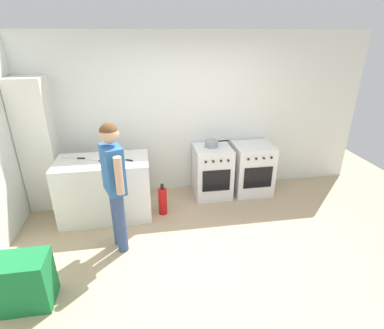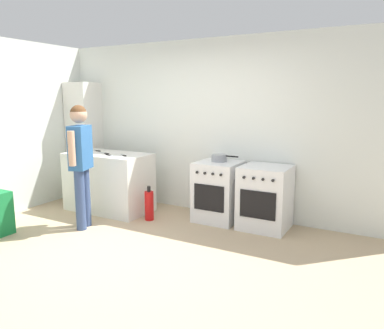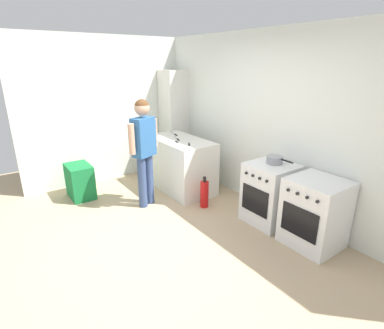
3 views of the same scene
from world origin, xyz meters
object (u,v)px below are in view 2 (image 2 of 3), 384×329
(knife_carving, at_px, (113,156))
(fire_extinguisher, at_px, (149,205))
(person, at_px, (81,156))
(oven_right, at_px, (265,197))
(knife_bread, at_px, (94,150))
(larder_cabinet, at_px, (85,140))
(oven_left, at_px, (218,191))
(pot, at_px, (219,158))
(knife_chef, at_px, (104,153))
(knife_paring, at_px, (124,155))

(knife_carving, bearing_deg, fire_extinguisher, 6.44)
(knife_carving, distance_m, person, 0.63)
(oven_right, height_order, knife_bread, knife_bread)
(larder_cabinet, bearing_deg, knife_carving, -28.55)
(person, bearing_deg, oven_left, 38.72)
(pot, relative_size, knife_carving, 1.20)
(knife_chef, bearing_deg, pot, 14.27)
(pot, height_order, knife_bread, pot)
(oven_left, xyz_separation_m, oven_right, (0.69, 0.00, 0.00))
(knife_bread, bearing_deg, person, -55.39)
(knife_carving, relative_size, knife_paring, 1.73)
(knife_paring, bearing_deg, knife_carving, -139.14)
(oven_left, bearing_deg, knife_paring, -161.86)
(oven_right, height_order, person, person)
(fire_extinguisher, bearing_deg, oven_right, 17.02)
(pot, bearing_deg, larder_cabinet, 178.77)
(oven_right, xyz_separation_m, person, (-2.15, -1.17, 0.56))
(oven_left, height_order, oven_right, same)
(person, xyz_separation_m, larder_cabinet, (-1.19, 1.27, 0.01))
(knife_chef, distance_m, knife_bread, 0.37)
(knife_bread, xyz_separation_m, fire_extinguisher, (1.23, -0.23, -0.69))
(oven_left, distance_m, fire_extinguisher, 1.01)
(oven_right, height_order, pot, pot)
(knife_carving, bearing_deg, knife_paring, 40.86)
(knife_carving, relative_size, knife_chef, 1.09)
(knife_bread, bearing_deg, oven_left, 6.82)
(oven_right, distance_m, pot, 0.85)
(knife_carving, distance_m, knife_paring, 0.16)
(oven_right, xyz_separation_m, larder_cabinet, (-3.34, 0.10, 0.57))
(pot, bearing_deg, fire_extinguisher, -148.63)
(oven_left, xyz_separation_m, larder_cabinet, (-2.65, 0.10, 0.57))
(knife_carving, bearing_deg, pot, 22.15)
(knife_paring, relative_size, knife_chef, 0.63)
(oven_right, relative_size, person, 0.51)
(oven_left, bearing_deg, pot, 104.50)
(fire_extinguisher, bearing_deg, knife_bread, 169.50)
(knife_chef, height_order, knife_bread, same)
(knife_paring, bearing_deg, knife_bread, 166.08)
(oven_right, relative_size, knife_paring, 4.45)
(larder_cabinet, bearing_deg, knife_chef, -29.40)
(oven_right, relative_size, pot, 2.14)
(oven_right, distance_m, knife_carving, 2.27)
(knife_carving, xyz_separation_m, knife_chef, (-0.30, 0.15, 0.00))
(pot, distance_m, larder_cabinet, 2.64)
(knife_carving, xyz_separation_m, fire_extinguisher, (0.59, 0.07, -0.69))
(pot, height_order, person, person)
(knife_paring, height_order, larder_cabinet, larder_cabinet)
(knife_chef, bearing_deg, oven_left, 12.78)
(oven_right, relative_size, knife_chef, 2.79)
(oven_right, bearing_deg, knife_bread, -174.86)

